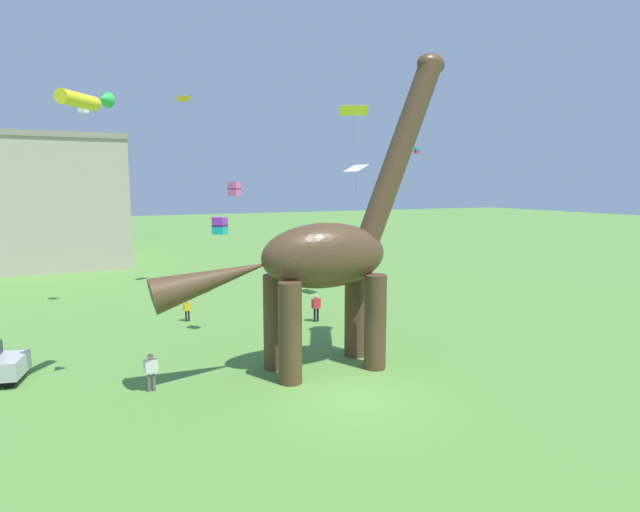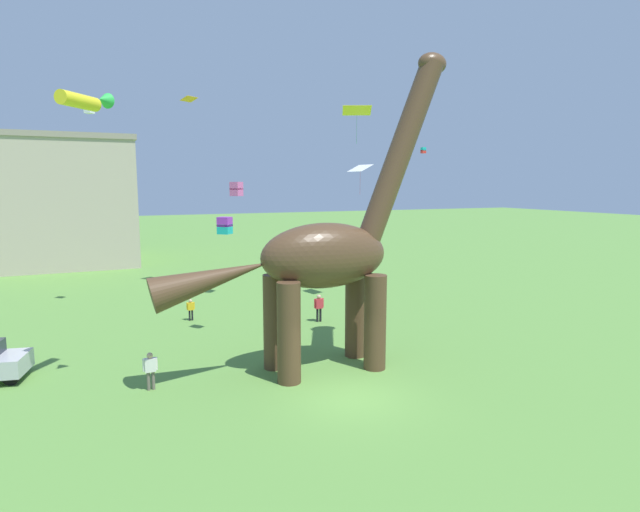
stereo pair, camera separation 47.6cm
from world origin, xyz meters
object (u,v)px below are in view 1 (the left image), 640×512
(kite_far_left, at_px, (84,100))
(kite_near_low, at_px, (354,111))
(person_near_flyer, at_px, (187,308))
(kite_apex, at_px, (83,107))
(kite_mid_right, at_px, (220,226))
(kite_mid_left, at_px, (356,168))
(person_watching_child, at_px, (316,305))
(dinosaur_sculpture, at_px, (324,256))
(kite_trailing, at_px, (417,150))
(kite_high_right, at_px, (183,99))
(person_vendor_side, at_px, (151,369))
(kite_near_high, at_px, (234,189))

(kite_far_left, height_order, kite_near_low, kite_near_low)
(person_near_flyer, bearing_deg, kite_apex, 168.54)
(kite_mid_right, xyz_separation_m, kite_mid_left, (7.84, -4.99, 3.84))
(person_watching_child, height_order, kite_near_low, kite_near_low)
(person_near_flyer, distance_m, kite_mid_right, 7.95)
(person_near_flyer, bearing_deg, dinosaur_sculpture, -35.99)
(kite_apex, bearing_deg, kite_far_left, -90.66)
(kite_trailing, bearing_deg, person_watching_child, -142.89)
(kite_mid_right, distance_m, kite_far_left, 18.29)
(person_watching_child, relative_size, kite_mid_left, 0.80)
(dinosaur_sculpture, xyz_separation_m, kite_mid_left, (7.51, 10.90, 3.95))
(kite_far_left, height_order, kite_trailing, kite_trailing)
(person_watching_child, bearing_deg, kite_high_right, -108.71)
(person_vendor_side, height_order, kite_apex, kite_apex)
(dinosaur_sculpture, distance_m, kite_far_left, 10.33)
(kite_mid_right, relative_size, kite_far_left, 0.64)
(person_near_flyer, distance_m, kite_near_high, 8.31)
(kite_trailing, bearing_deg, person_vendor_side, -144.39)
(dinosaur_sculpture, xyz_separation_m, kite_near_high, (-2.15, 5.45, 2.68))
(kite_mid_left, bearing_deg, kite_near_low, -121.04)
(person_near_flyer, distance_m, kite_mid_left, 13.86)
(person_near_flyer, xyz_separation_m, person_vendor_side, (-3.12, -9.54, 0.13))
(kite_near_high, relative_size, kite_high_right, 0.51)
(person_vendor_side, relative_size, kite_mid_right, 1.24)
(kite_high_right, bearing_deg, kite_near_high, -91.22)
(kite_near_high, xyz_separation_m, kite_trailing, (19.37, 12.33, 3.08))
(kite_near_low, xyz_separation_m, kite_near_high, (-7.39, -1.65, -4.30))
(dinosaur_sculpture, height_order, person_vendor_side, dinosaur_sculpture)
(kite_mid_right, relative_size, kite_trailing, 2.35)
(kite_mid_right, bearing_deg, person_near_flyer, -120.61)
(person_watching_child, relative_size, person_vendor_side, 1.07)
(person_near_flyer, relative_size, person_watching_child, 0.79)
(person_watching_child, xyz_separation_m, kite_trailing, (14.40, 10.90, 9.62))
(kite_trailing, distance_m, kite_apex, 25.89)
(person_near_flyer, relative_size, kite_mid_right, 1.06)
(person_near_flyer, bearing_deg, kite_near_low, 15.31)
(dinosaur_sculpture, bearing_deg, kite_mid_left, 31.41)
(person_vendor_side, distance_m, kite_near_low, 17.59)
(kite_far_left, xyz_separation_m, kite_mid_left, (16.12, 10.33, -1.74))
(kite_far_left, bearing_deg, kite_trailing, 33.69)
(kite_mid_right, height_order, kite_trailing, kite_trailing)
(kite_trailing, bearing_deg, person_near_flyer, -159.79)
(kite_far_left, distance_m, kite_trailing, 31.03)
(kite_far_left, bearing_deg, kite_near_low, 25.29)
(kite_mid_right, height_order, kite_near_high, kite_near_high)
(kite_high_right, bearing_deg, kite_near_low, -59.87)
(dinosaur_sculpture, height_order, person_near_flyer, dinosaur_sculpture)
(person_watching_child, distance_m, kite_high_right, 18.45)
(kite_far_left, relative_size, kite_near_high, 2.69)
(kite_mid_right, distance_m, kite_mid_left, 10.05)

